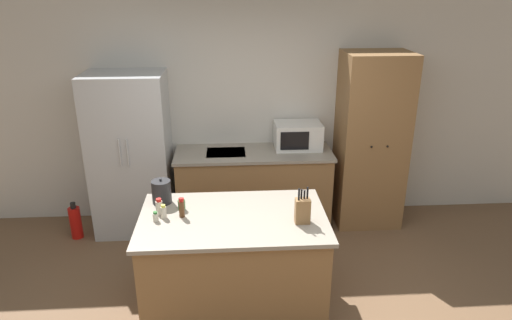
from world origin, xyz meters
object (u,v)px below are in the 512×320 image
at_px(refrigerator, 131,155).
at_px(spice_bottle_tall_dark, 182,208).
at_px(spice_bottle_green_herb, 164,212).
at_px(spice_bottle_pale_salt, 156,217).
at_px(fire_extinguisher, 76,222).
at_px(spice_bottle_short_red, 159,207).
at_px(kettle, 162,192).
at_px(pantry_cabinet, 371,141).
at_px(knife_block, 303,210).
at_px(microwave, 298,136).
at_px(spice_bottle_amber_oil, 182,204).

distance_m(refrigerator, spice_bottle_tall_dark, 1.60).
bearing_deg(spice_bottle_green_herb, spice_bottle_pale_salt, -139.34).
relative_size(refrigerator, fire_extinguisher, 4.19).
xyz_separation_m(spice_bottle_short_red, kettle, (-0.00, 0.21, 0.04)).
xyz_separation_m(pantry_cabinet, fire_extinguisher, (-3.40, -0.22, -0.82)).
distance_m(spice_bottle_green_herb, kettle, 0.30).
relative_size(knife_block, spice_bottle_short_red, 2.24).
xyz_separation_m(microwave, spice_bottle_amber_oil, (-1.22, -1.43, -0.13)).
distance_m(pantry_cabinet, spice_bottle_pale_salt, 2.73).
bearing_deg(fire_extinguisher, spice_bottle_amber_oil, -39.99).
relative_size(spice_bottle_amber_oil, fire_extinguisher, 0.24).
distance_m(spice_bottle_short_red, spice_bottle_pale_salt, 0.13).
bearing_deg(kettle, spice_bottle_short_red, -88.89).
distance_m(microwave, spice_bottle_green_herb, 2.08).
bearing_deg(kettle, pantry_cabinet, 27.85).
distance_m(knife_block, spice_bottle_tall_dark, 1.00).
bearing_deg(kettle, spice_bottle_green_herb, -80.18).
relative_size(microwave, fire_extinguisher, 1.22).
bearing_deg(refrigerator, spice_bottle_pale_salt, -72.24).
bearing_deg(refrigerator, microwave, 3.27).
height_order(knife_block, spice_bottle_pale_salt, knife_block).
relative_size(refrigerator, pantry_cabinet, 0.91).
bearing_deg(knife_block, kettle, 159.68).
height_order(refrigerator, fire_extinguisher, refrigerator).
bearing_deg(spice_bottle_pale_salt, spice_bottle_amber_oil, 44.28).
height_order(knife_block, spice_bottle_green_herb, knife_block).
xyz_separation_m(spice_bottle_green_herb, spice_bottle_pale_salt, (-0.06, -0.05, -0.02)).
distance_m(pantry_cabinet, spice_bottle_green_herb, 2.65).
relative_size(microwave, spice_bottle_pale_salt, 6.25).
relative_size(refrigerator, spice_bottle_green_herb, 15.23).
relative_size(spice_bottle_green_herb, kettle, 0.52).
relative_size(knife_block, spice_bottle_pale_salt, 3.65).
height_order(refrigerator, spice_bottle_green_herb, refrigerator).
bearing_deg(microwave, spice_bottle_pale_salt, -131.27).
relative_size(microwave, spice_bottle_amber_oil, 4.98).
relative_size(microwave, kettle, 2.29).
height_order(spice_bottle_green_herb, fire_extinguisher, spice_bottle_green_herb).
distance_m(spice_bottle_amber_oil, fire_extinguisher, 1.90).
bearing_deg(spice_bottle_green_herb, microwave, 49.04).
bearing_deg(spice_bottle_amber_oil, spice_bottle_tall_dark, -84.19).
height_order(refrigerator, pantry_cabinet, pantry_cabinet).
height_order(knife_block, kettle, knife_block).
distance_m(refrigerator, kettle, 1.27).
distance_m(pantry_cabinet, kettle, 2.54).
height_order(refrigerator, spice_bottle_short_red, refrigerator).
bearing_deg(spice_bottle_short_red, spice_bottle_amber_oil, 18.34).
xyz_separation_m(knife_block, spice_bottle_amber_oil, (-1.00, 0.29, -0.06)).
height_order(spice_bottle_green_herb, kettle, kettle).
xyz_separation_m(spice_bottle_tall_dark, fire_extinguisher, (-1.35, 1.25, -0.78)).
height_order(spice_bottle_short_red, fire_extinguisher, spice_bottle_short_red).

